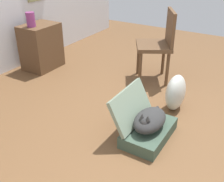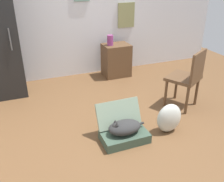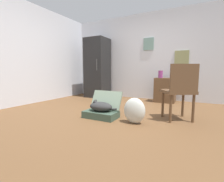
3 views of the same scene
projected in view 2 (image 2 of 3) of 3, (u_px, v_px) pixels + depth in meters
name	position (u px, v px, depth m)	size (l,w,h in m)	color
ground_plane	(120.00, 128.00, 3.59)	(7.68, 7.68, 0.00)	brown
wall_back	(75.00, 11.00, 4.91)	(6.40, 0.15, 2.60)	silver
suitcase_base	(124.00, 137.00, 3.30)	(0.61, 0.37, 0.12)	#384C3D
suitcase_lid	(119.00, 114.00, 3.37)	(0.61, 0.37, 0.04)	gray
cat	(124.00, 127.00, 3.23)	(0.52, 0.28, 0.21)	#2D2D2D
plastic_bag_white	(169.00, 118.00, 3.43)	(0.36, 0.20, 0.42)	silver
side_table	(116.00, 60.00, 5.23)	(0.54, 0.42, 0.67)	brown
vase_tall	(110.00, 40.00, 4.99)	(0.12, 0.12, 0.20)	#8C387A
chair	(188.00, 76.00, 3.91)	(0.64, 0.63, 0.96)	brown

